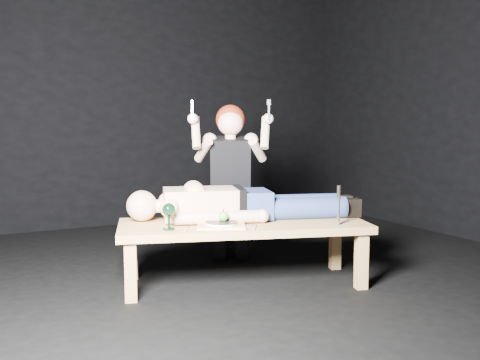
{
  "coord_description": "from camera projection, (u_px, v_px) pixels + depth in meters",
  "views": [
    {
      "loc": [
        -1.99,
        -3.55,
        1.17
      ],
      "look_at": [
        -0.18,
        -0.12,
        0.75
      ],
      "focal_mm": 40.69,
      "sensor_mm": 36.0,
      "label": 1
    }
  ],
  "objects": [
    {
      "name": "ground",
      "position": [
        254.0,
        274.0,
        4.17
      ],
      "size": [
        5.0,
        5.0,
        0.0
      ],
      "primitive_type": "plane",
      "color": "black",
      "rests_on": "ground"
    },
    {
      "name": "back_wall",
      "position": [
        147.0,
        92.0,
        6.21
      ],
      "size": [
        5.0,
        0.0,
        5.0
      ],
      "primitive_type": "plane",
      "rotation": [
        1.57,
        0.0,
        0.0
      ],
      "color": "black",
      "rests_on": "ground"
    },
    {
      "name": "table",
      "position": [
        243.0,
        253.0,
        3.92
      ],
      "size": [
        1.88,
        1.16,
        0.45
      ],
      "primitive_type": "cube",
      "rotation": [
        0.0,
        0.0,
        -0.31
      ],
      "color": "tan",
      "rests_on": "ground"
    },
    {
      "name": "lying_man",
      "position": [
        247.0,
        200.0,
        4.03
      ],
      "size": [
        1.98,
        1.13,
        0.28
      ],
      "primitive_type": null,
      "rotation": [
        0.0,
        0.0,
        -0.31
      ],
      "color": "#D2A78C",
      "rests_on": "table"
    },
    {
      "name": "kneeling_woman",
      "position": [
        230.0,
        181.0,
        4.55
      ],
      "size": [
        1.0,
        1.04,
        1.34
      ],
      "primitive_type": null,
      "rotation": [
        0.0,
        0.0,
        -0.46
      ],
      "color": "black",
      "rests_on": "ground"
    },
    {
      "name": "serving_tray",
      "position": [
        221.0,
        226.0,
        3.71
      ],
      "size": [
        0.39,
        0.34,
        0.02
      ],
      "primitive_type": "cube",
      "rotation": [
        0.0,
        0.0,
        -0.42
      ],
      "color": "tan",
      "rests_on": "table"
    },
    {
      "name": "plate",
      "position": [
        221.0,
        223.0,
        3.71
      ],
      "size": [
        0.28,
        0.28,
        0.02
      ],
      "primitive_type": "cylinder",
      "rotation": [
        0.0,
        0.0,
        -0.42
      ],
      "color": "white",
      "rests_on": "serving_tray"
    },
    {
      "name": "apple",
      "position": [
        223.0,
        216.0,
        3.73
      ],
      "size": [
        0.07,
        0.07,
        0.07
      ],
      "primitive_type": "sphere",
      "color": "green",
      "rests_on": "plate"
    },
    {
      "name": "goblet",
      "position": [
        169.0,
        216.0,
        3.61
      ],
      "size": [
        0.11,
        0.11,
        0.18
      ],
      "primitive_type": null,
      "rotation": [
        0.0,
        0.0,
        -0.31
      ],
      "color": "black",
      "rests_on": "table"
    },
    {
      "name": "fork_flat",
      "position": [
        186.0,
        229.0,
        3.62
      ],
      "size": [
        0.11,
        0.17,
        0.01
      ],
      "primitive_type": "cube",
      "rotation": [
        0.0,
        0.0,
        -0.52
      ],
      "color": "#B2B2B7",
      "rests_on": "table"
    },
    {
      "name": "knife_flat",
      "position": [
        254.0,
        227.0,
        3.7
      ],
      "size": [
        0.12,
        0.16,
        0.01
      ],
      "primitive_type": "cube",
      "rotation": [
        0.0,
        0.0,
        -0.6
      ],
      "color": "#B2B2B7",
      "rests_on": "table"
    },
    {
      "name": "spoon_flat",
      "position": [
        241.0,
        224.0,
        3.8
      ],
      "size": [
        0.12,
        0.16,
        0.01
      ],
      "primitive_type": "cube",
      "rotation": [
        0.0,
        0.0,
        0.61
      ],
      "color": "#B2B2B7",
      "rests_on": "table"
    },
    {
      "name": "carving_knife",
      "position": [
        339.0,
        205.0,
        3.79
      ],
      "size": [
        0.05,
        0.05,
        0.28
      ],
      "primitive_type": null,
      "rotation": [
        0.0,
        0.0,
        -0.31
      ],
      "color": "#B2B2B7",
      "rests_on": "table"
    }
  ]
}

